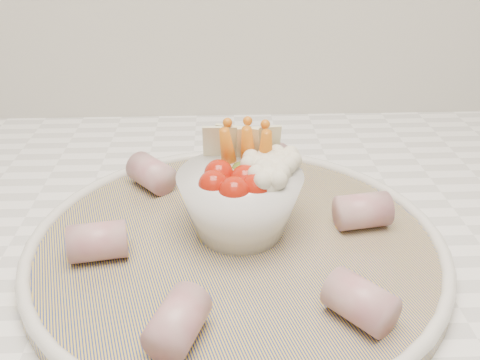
{
  "coord_description": "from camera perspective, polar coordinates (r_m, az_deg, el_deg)",
  "views": [
    {
      "loc": [
        0.09,
        0.99,
        1.22
      ],
      "look_at": [
        0.11,
        1.41,
        0.99
      ],
      "focal_mm": 40.0,
      "sensor_mm": 36.0,
      "label": 1
    }
  ],
  "objects": [
    {
      "name": "cured_meat_rolls",
      "position": [
        0.49,
        -0.4,
        -4.87
      ],
      "size": [
        0.3,
        0.3,
        0.03
      ],
      "color": "#A24A58",
      "rests_on": "serving_platter"
    },
    {
      "name": "veggie_bowl",
      "position": [
        0.49,
        0.32,
        -1.64
      ],
      "size": [
        0.11,
        0.11,
        0.1
      ],
      "color": "white",
      "rests_on": "serving_platter"
    },
    {
      "name": "serving_platter",
      "position": [
        0.5,
        -0.39,
        -6.89
      ],
      "size": [
        0.48,
        0.48,
        0.02
      ],
      "color": "navy",
      "rests_on": "kitchen_counter"
    }
  ]
}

